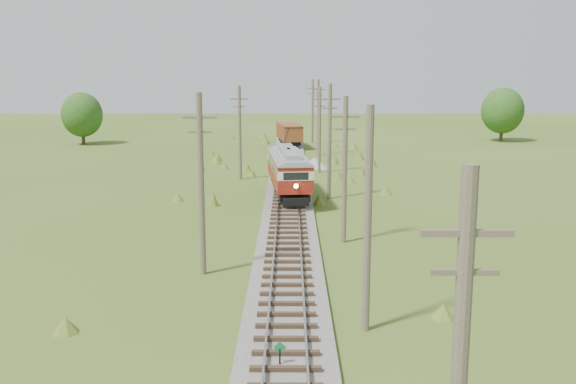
{
  "coord_description": "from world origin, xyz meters",
  "views": [
    {
      "loc": [
        0.15,
        -18.72,
        10.08
      ],
      "look_at": [
        0.0,
        21.11,
        2.43
      ],
      "focal_mm": 40.0,
      "sensor_mm": 36.0,
      "label": 1
    }
  ],
  "objects_px": {
    "switch_marker": "(280,354)",
    "gravel_pile": "(315,163)",
    "gondola": "(289,133)",
    "streetcar": "(288,168)"
  },
  "relations": [
    {
      "from": "gondola",
      "to": "gravel_pile",
      "type": "bearing_deg",
      "value": -89.63
    },
    {
      "from": "switch_marker",
      "to": "gondola",
      "type": "distance_m",
      "value": 62.98
    },
    {
      "from": "switch_marker",
      "to": "gondola",
      "type": "bearing_deg",
      "value": 89.82
    },
    {
      "from": "switch_marker",
      "to": "gravel_pile",
      "type": "distance_m",
      "value": 45.86
    },
    {
      "from": "gravel_pile",
      "to": "switch_marker",
      "type": "bearing_deg",
      "value": -93.68
    },
    {
      "from": "switch_marker",
      "to": "gravel_pile",
      "type": "xyz_separation_m",
      "value": [
        2.94,
        45.77,
        -0.15
      ]
    },
    {
      "from": "streetcar",
      "to": "gondola",
      "type": "height_order",
      "value": "streetcar"
    },
    {
      "from": "switch_marker",
      "to": "gondola",
      "type": "xyz_separation_m",
      "value": [
        0.2,
        62.96,
        1.3
      ]
    },
    {
      "from": "switch_marker",
      "to": "streetcar",
      "type": "bearing_deg",
      "value": 89.61
    },
    {
      "from": "streetcar",
      "to": "gravel_pile",
      "type": "bearing_deg",
      "value": 74.81
    }
  ]
}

